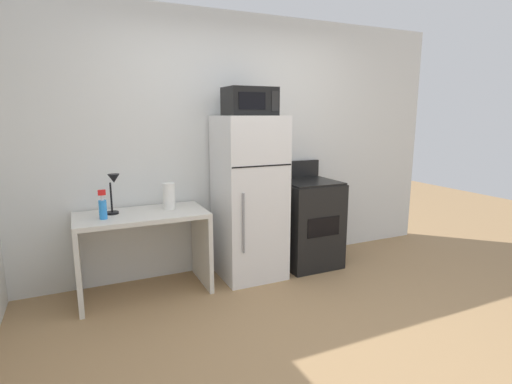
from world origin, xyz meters
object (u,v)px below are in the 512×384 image
at_px(desk, 143,238).
at_px(paper_towel_roll, 169,196).
at_px(desk_lamp, 113,187).
at_px(microwave, 250,101).
at_px(oven_range, 307,222).
at_px(spray_bottle, 103,207).
at_px(refrigerator, 249,198).

relative_size(desk, paper_towel_roll, 4.70).
distance_m(desk_lamp, microwave, 1.45).
xyz_separation_m(microwave, oven_range, (0.69, 0.03, -1.26)).
bearing_deg(spray_bottle, paper_towel_roll, 12.34).
relative_size(spray_bottle, microwave, 0.54).
xyz_separation_m(spray_bottle, oven_range, (2.04, 0.07, -0.38)).
distance_m(desk_lamp, oven_range, 2.01).
height_order(desk, paper_towel_roll, paper_towel_roll).
bearing_deg(desk, refrigerator, -0.52).
relative_size(paper_towel_roll, refrigerator, 0.15).
bearing_deg(microwave, oven_range, 2.23).
height_order(desk_lamp, paper_towel_roll, desk_lamp).
xyz_separation_m(desk, microwave, (1.04, -0.03, 1.21)).
bearing_deg(desk_lamp, microwave, -4.30).
bearing_deg(spray_bottle, refrigerator, 2.82).
height_order(paper_towel_roll, refrigerator, refrigerator).
relative_size(spray_bottle, refrigerator, 0.16).
height_order(desk, desk_lamp, desk_lamp).
xyz_separation_m(paper_towel_roll, oven_range, (1.46, -0.05, -0.40)).
relative_size(desk, microwave, 2.45).
distance_m(microwave, oven_range, 1.44).
height_order(desk, microwave, microwave).
bearing_deg(desk_lamp, spray_bottle, -126.62).
bearing_deg(refrigerator, desk_lamp, 176.66).
xyz_separation_m(spray_bottle, refrigerator, (1.35, 0.07, -0.05)).
relative_size(desk_lamp, refrigerator, 0.22).
bearing_deg(microwave, paper_towel_roll, 174.04).
distance_m(desk_lamp, refrigerator, 1.27).
height_order(spray_bottle, refrigerator, refrigerator).
xyz_separation_m(desk_lamp, oven_range, (1.94, -0.07, -0.52)).
bearing_deg(spray_bottle, desk_lamp, 53.38).
height_order(paper_towel_roll, microwave, microwave).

